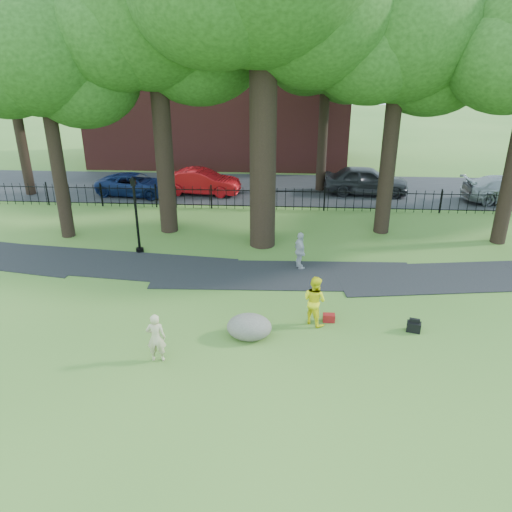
# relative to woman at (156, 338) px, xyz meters

# --- Properties ---
(ground) EXTENTS (120.00, 120.00, 0.00)m
(ground) POSITION_rel_woman_xyz_m (2.48, 1.85, -0.74)
(ground) COLOR #355E21
(ground) RESTS_ON ground
(footpath) EXTENTS (36.07, 3.85, 0.03)m
(footpath) POSITION_rel_woman_xyz_m (3.48, 5.75, -0.74)
(footpath) COLOR black
(footpath) RESTS_ON ground
(street) EXTENTS (80.00, 7.00, 0.02)m
(street) POSITION_rel_woman_xyz_m (2.48, 17.85, -0.74)
(street) COLOR black
(street) RESTS_ON ground
(iron_fence) EXTENTS (44.00, 0.04, 1.20)m
(iron_fence) POSITION_rel_woman_xyz_m (2.48, 13.85, -0.14)
(iron_fence) COLOR black
(iron_fence) RESTS_ON ground
(brick_building) EXTENTS (18.00, 8.00, 12.00)m
(brick_building) POSITION_rel_woman_xyz_m (-1.52, 25.85, 5.26)
(brick_building) COLOR maroon
(brick_building) RESTS_ON ground
(tree_row) EXTENTS (26.82, 7.96, 12.42)m
(tree_row) POSITION_rel_woman_xyz_m (3.00, 10.25, 7.42)
(tree_row) COLOR black
(tree_row) RESTS_ON ground
(woman) EXTENTS (0.56, 0.39, 1.47)m
(woman) POSITION_rel_woman_xyz_m (0.00, 0.00, 0.00)
(woman) COLOR tan
(woman) RESTS_ON ground
(man) EXTENTS (1.00, 0.99, 1.63)m
(man) POSITION_rel_woman_xyz_m (4.47, 2.31, 0.08)
(man) COLOR yellow
(man) RESTS_ON ground
(pedestrian) EXTENTS (0.66, 0.96, 1.52)m
(pedestrian) POSITION_rel_woman_xyz_m (4.08, 6.43, 0.02)
(pedestrian) COLOR #A8A8AD
(pedestrian) RESTS_ON ground
(boulder) EXTENTS (1.64, 1.45, 0.80)m
(boulder) POSITION_rel_woman_xyz_m (2.48, 1.37, -0.34)
(boulder) COLOR #5B564B
(boulder) RESTS_ON ground
(lamppost) EXTENTS (0.33, 0.33, 3.30)m
(lamppost) POSITION_rel_woman_xyz_m (-2.69, 7.67, 0.88)
(lamppost) COLOR black
(lamppost) RESTS_ON ground
(backpack) EXTENTS (0.48, 0.36, 0.32)m
(backpack) POSITION_rel_woman_xyz_m (7.55, 2.01, -0.58)
(backpack) COLOR black
(backpack) RESTS_ON ground
(red_bag) EXTENTS (0.38, 0.24, 0.26)m
(red_bag) POSITION_rel_woman_xyz_m (4.97, 2.44, -0.60)
(red_bag) COLOR maroon
(red_bag) RESTS_ON ground
(red_sedan) EXTENTS (4.55, 1.95, 1.46)m
(red_sedan) POSITION_rel_woman_xyz_m (-1.48, 16.54, -0.01)
(red_sedan) COLOR #B60E11
(red_sedan) RESTS_ON ground
(navy_van) EXTENTS (4.71, 2.64, 1.24)m
(navy_van) POSITION_rel_woman_xyz_m (-5.29, 16.10, -0.11)
(navy_van) COLOR #0E1C47
(navy_van) RESTS_ON ground
(grey_car) EXTENTS (4.95, 2.31, 1.64)m
(grey_car) POSITION_rel_woman_xyz_m (8.07, 17.14, 0.09)
(grey_car) COLOR black
(grey_car) RESTS_ON ground
(silver_car) EXTENTS (4.99, 2.23, 1.42)m
(silver_car) POSITION_rel_woman_xyz_m (15.72, 16.08, -0.02)
(silver_car) COLOR gray
(silver_car) RESTS_ON ground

